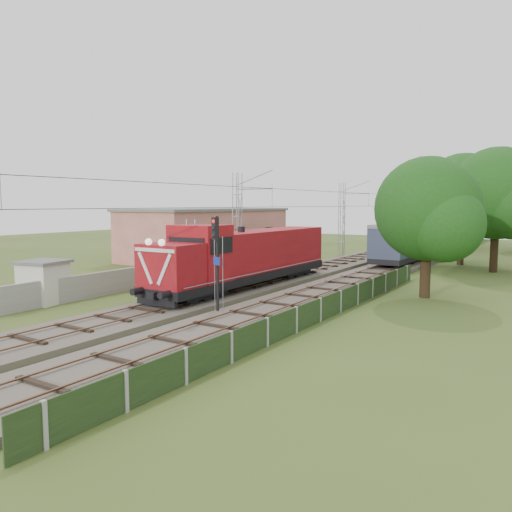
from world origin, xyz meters
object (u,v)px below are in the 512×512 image
Objects in this scene: locomotive at (246,256)px; relay_hut at (44,282)px; coach_rake at (458,228)px; signal_post at (216,248)px.

locomotive is 12.38m from relay_hut.
locomotive is 0.27× the size of coach_rake.
coach_rake is 52.58m from signal_post.
coach_rake reaches higher than relay_hut.
signal_post is at bearing 13.48° from relay_hut.
relay_hut is at bearing -126.85° from locomotive.
signal_post is (3.11, -7.36, 1.24)m from locomotive.
locomotive is 6.16× the size of relay_hut.
locomotive reaches higher than coach_rake.
relay_hut is (-7.40, -9.87, -1.01)m from locomotive.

